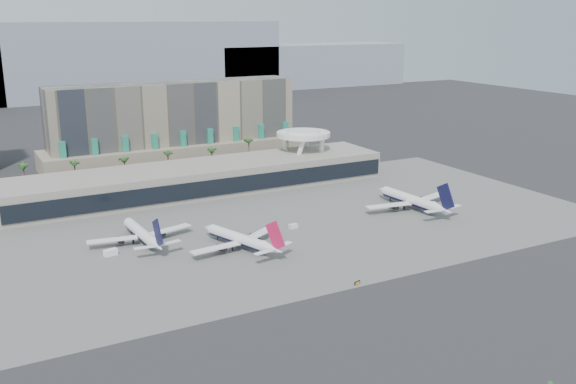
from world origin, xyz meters
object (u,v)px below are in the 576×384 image
service_vehicle_b (293,226)px  airliner_left (142,234)px  taxiway_sign (357,283)px  airliner_centre (240,239)px  service_vehicle_a (111,252)px  airliner_right (412,200)px

service_vehicle_b → airliner_left: bearing=164.5°
service_vehicle_b → taxiway_sign: service_vehicle_b is taller
service_vehicle_b → airliner_centre: bearing=-162.2°
airliner_left → service_vehicle_a: size_ratio=8.92×
airliner_left → service_vehicle_b: airliner_left is taller
airliner_left → service_vehicle_a: bearing=-153.6°
airliner_left → taxiway_sign: airliner_left is taller
airliner_left → airliner_centre: bearing=-41.0°
airliner_right → taxiway_sign: 81.27m
airliner_right → airliner_left: bearing=169.7°
airliner_left → taxiway_sign: (45.25, -64.71, -2.82)m
airliner_right → service_vehicle_a: size_ratio=10.09×
airliner_centre → taxiway_sign: size_ratio=16.36×
airliner_right → service_vehicle_a: (-119.79, 5.12, -2.73)m
airliner_right → service_vehicle_b: size_ratio=13.44×
airliner_centre → taxiway_sign: bearing=-86.3°
airliner_left → airliner_right: bearing=-9.8°
airliner_centre → service_vehicle_a: 42.55m
airliner_centre → service_vehicle_b: airliner_centre is taller
airliner_left → service_vehicle_a: 14.61m
airliner_centre → service_vehicle_b: (25.74, 10.18, -2.58)m
service_vehicle_b → taxiway_sign: size_ratio=1.40×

